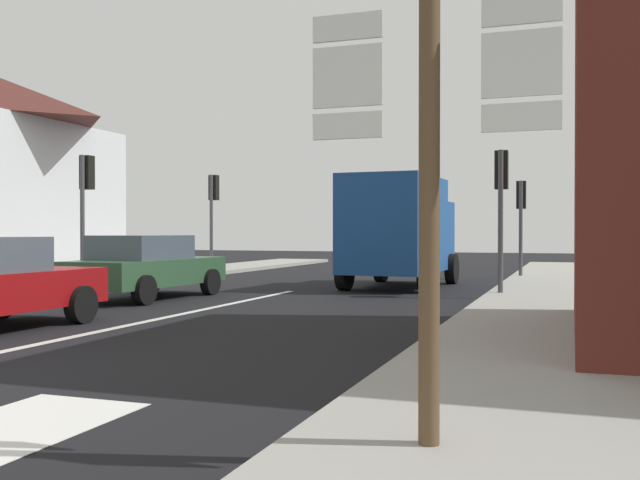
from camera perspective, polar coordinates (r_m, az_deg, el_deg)
ground_plane at (r=17.02m, az=-4.81°, el=-4.58°), size 80.00×80.00×0.00m
sidewalk_right at (r=13.57m, az=16.97°, el=-5.64°), size 2.68×44.00×0.14m
lane_centre_stripe at (r=13.49m, az=-11.80°, el=-5.94°), size 0.16×12.00×0.01m
lane_turn_arrow at (r=6.29m, az=-23.49°, el=-13.57°), size 1.20×2.20×0.01m
sedan_far at (r=17.26m, az=-13.54°, el=-2.00°), size 2.14×4.28×1.47m
delivery_truck at (r=20.32m, az=6.27°, el=0.92°), size 2.64×5.08×3.05m
route_sign_post at (r=4.85m, az=8.64°, el=4.95°), size 1.66×0.14×3.20m
traffic_light_far_right at (r=24.40m, az=15.56°, el=2.55°), size 0.30×0.49×3.21m
traffic_light_near_right at (r=17.49m, az=14.09°, el=3.93°), size 0.30×0.49×3.46m
traffic_light_near_left at (r=20.28m, az=-17.97°, el=3.73°), size 0.30×0.49×3.59m
traffic_light_far_left at (r=26.40m, az=-8.42°, el=3.06°), size 0.30×0.49×3.60m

